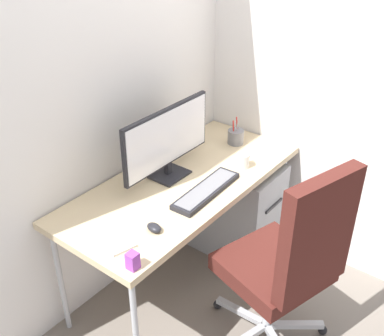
{
  "coord_description": "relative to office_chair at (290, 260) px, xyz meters",
  "views": [
    {
      "loc": [
        -1.65,
        -1.35,
        2.04
      ],
      "look_at": [
        -0.0,
        -0.06,
        0.81
      ],
      "focal_mm": 43.65,
      "sensor_mm": 36.0,
      "label": 1
    }
  ],
  "objects": [
    {
      "name": "office_chair",
      "position": [
        0.0,
        0.0,
        0.0
      ],
      "size": [
        0.63,
        0.63,
        1.1
      ],
      "color": "black",
      "rests_on": "ground_plane"
    },
    {
      "name": "pen_holder",
      "position": [
        0.62,
        0.72,
        0.17
      ],
      "size": [
        0.1,
        0.1,
        0.17
      ],
      "color": "slate",
      "rests_on": "desk"
    },
    {
      "name": "desk_clamp_accessory",
      "position": [
        -0.58,
        0.43,
        0.16
      ],
      "size": [
        0.05,
        0.05,
        0.08
      ],
      "primitive_type": "cube",
      "color": "purple",
      "rests_on": "desk"
    },
    {
      "name": "keyboard",
      "position": [
        0.06,
        0.53,
        0.14
      ],
      "size": [
        0.46,
        0.14,
        0.03
      ],
      "color": "black",
      "rests_on": "desk"
    },
    {
      "name": "desk",
      "position": [
        0.08,
        0.7,
        0.08
      ],
      "size": [
        1.46,
        0.64,
        0.71
      ],
      "color": "#D1B78C",
      "rests_on": "ground_plane"
    },
    {
      "name": "notebook",
      "position": [
        -0.5,
        0.61,
        0.13
      ],
      "size": [
        0.16,
        0.2,
        0.01
      ],
      "primitive_type": "cube",
      "rotation": [
        0.0,
        0.0,
        -0.26
      ],
      "color": "silver",
      "rests_on": "desk"
    },
    {
      "name": "monitor",
      "position": [
        0.08,
        0.8,
        0.34
      ],
      "size": [
        0.64,
        0.16,
        0.39
      ],
      "color": "black",
      "rests_on": "desk"
    },
    {
      "name": "mouse",
      "position": [
        -0.34,
        0.53,
        0.14
      ],
      "size": [
        0.06,
        0.09,
        0.04
      ],
      "primitive_type": "ellipsoid",
      "rotation": [
        0.0,
        0.0,
        -0.14
      ],
      "color": "black",
      "rests_on": "desk"
    },
    {
      "name": "wall_side_right",
      "position": [
        0.84,
        0.53,
        0.81
      ],
      "size": [
        0.04,
        1.8,
        2.8
      ],
      "primitive_type": "cube",
      "color": "white",
      "rests_on": "ground_plane"
    },
    {
      "name": "coffee_mug",
      "position": [
        0.4,
        0.52,
        0.16
      ],
      "size": [
        0.11,
        0.07,
        0.08
      ],
      "color": "white",
      "rests_on": "desk"
    },
    {
      "name": "ground_plane",
      "position": [
        0.08,
        0.7,
        -0.59
      ],
      "size": [
        8.0,
        8.0,
        0.0
      ],
      "primitive_type": "plane",
      "color": "slate"
    },
    {
      "name": "wall_back",
      "position": [
        0.08,
        1.05,
        0.81
      ],
      "size": [
        2.62,
        0.04,
        2.8
      ],
      "primitive_type": "cube",
      "color": "white",
      "rests_on": "ground_plane"
    },
    {
      "name": "filing_cabinet",
      "position": [
        0.53,
        0.65,
        -0.28
      ],
      "size": [
        0.37,
        0.57,
        0.63
      ],
      "color": "#9EA0A5",
      "rests_on": "ground_plane"
    }
  ]
}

